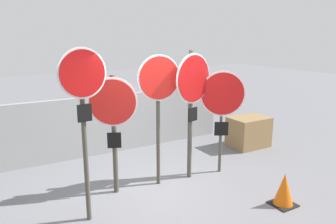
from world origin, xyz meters
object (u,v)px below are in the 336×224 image
object	(u,v)px
stop_sign_2	(159,91)
stop_sign_3	(193,91)
traffic_cone_0	(284,190)
storage_crate	(249,132)
stop_sign_4	(222,100)
stop_sign_1	(113,115)
stop_sign_0	(83,100)

from	to	relation	value
stop_sign_2	stop_sign_3	world-z (taller)	stop_sign_3
stop_sign_2	traffic_cone_0	world-z (taller)	stop_sign_2
stop_sign_2	storage_crate	world-z (taller)	stop_sign_2
traffic_cone_0	stop_sign_4	bearing A→B (deg)	92.32
traffic_cone_0	stop_sign_1	bearing A→B (deg)	141.39
stop_sign_0	stop_sign_1	bearing A→B (deg)	36.51
stop_sign_0	stop_sign_4	distance (m)	2.91
stop_sign_1	stop_sign_2	size ratio (longest dim) A/B	0.87
stop_sign_0	traffic_cone_0	distance (m)	3.53
stop_sign_3	stop_sign_2	bearing A→B (deg)	160.39
stop_sign_0	stop_sign_4	bearing A→B (deg)	1.33
stop_sign_2	stop_sign_3	distance (m)	0.70
stop_sign_4	storage_crate	bearing A→B (deg)	58.59
stop_sign_0	stop_sign_3	xyz separation A→B (m)	(2.20, 0.51, -0.15)
stop_sign_0	stop_sign_4	world-z (taller)	stop_sign_0
stop_sign_3	storage_crate	xyz separation A→B (m)	(2.32, 0.84, -1.36)
stop_sign_1	traffic_cone_0	distance (m)	3.11
stop_sign_0	stop_sign_4	xyz separation A→B (m)	(2.86, 0.42, -0.37)
stop_sign_1	stop_sign_3	distance (m)	1.56
stop_sign_3	traffic_cone_0	size ratio (longest dim) A/B	4.51
stop_sign_0	storage_crate	distance (m)	4.95
stop_sign_0	storage_crate	size ratio (longest dim) A/B	2.71
stop_sign_2	stop_sign_4	world-z (taller)	stop_sign_2
stop_sign_0	stop_sign_3	distance (m)	2.27
storage_crate	stop_sign_1	bearing A→B (deg)	-169.58
stop_sign_0	stop_sign_3	size ratio (longest dim) A/B	1.04
stop_sign_2	stop_sign_3	size ratio (longest dim) A/B	0.98
stop_sign_4	storage_crate	distance (m)	2.22
stop_sign_1	stop_sign_3	xyz separation A→B (m)	(1.53, -0.13, 0.29)
stop_sign_4	traffic_cone_0	world-z (taller)	stop_sign_4
stop_sign_1	stop_sign_2	xyz separation A→B (m)	(0.84, -0.08, 0.35)
stop_sign_4	storage_crate	world-z (taller)	stop_sign_4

